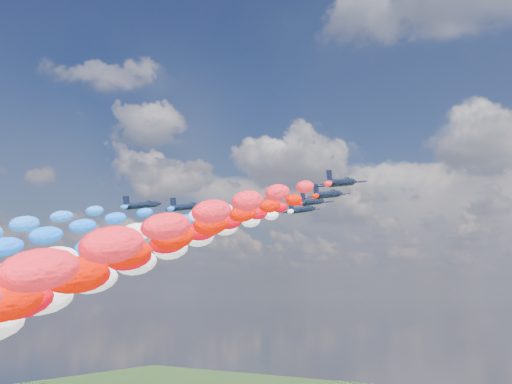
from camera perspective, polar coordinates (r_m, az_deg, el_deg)
The scene contains 14 objects.
jet_0 at distance 141.54m, azimuth -10.69°, elevation -1.24°, with size 9.53×12.78×2.82m, color black, non-canonical shape.
jet_1 at distance 142.73m, azimuth -6.54°, elevation -1.41°, with size 9.53×12.78×2.82m, color black, non-canonical shape.
jet_2 at distance 144.19m, azimuth -0.75°, elevation -1.55°, with size 9.53×12.78×2.82m, color black, non-canonical shape.
trail_2 at distance 99.80m, azimuth -20.69°, elevation -8.46°, with size 6.05×113.97×42.58m, color blue, non-canonical shape.
jet_3 at distance 136.38m, azimuth 0.50°, elevation -1.09°, with size 9.53×12.78×2.82m, color black, non-canonical shape.
trail_3 at distance 91.35m, azimuth -20.61°, elevation -8.41°, with size 6.05×113.97×42.58m, color white, non-canonical shape.
jet_4 at distance 146.72m, azimuth 4.32°, elevation -1.67°, with size 9.53×12.78×2.82m, color black, non-canonical shape.
trail_4 at distance 98.15m, azimuth -13.09°, elevation -8.81°, with size 6.05×113.97×42.58m, color white, non-canonical shape.
jet_5 at distance 134.58m, azimuth 5.30°, elevation -0.93°, with size 9.53×12.78×2.82m, color black, non-canonical shape.
trail_5 at distance 85.74m, azimuth -14.05°, elevation -8.69°, with size 6.05×113.97×42.58m, color red, non-canonical shape.
jet_6 at distance 125.12m, azimuth 6.72°, elevation -0.25°, with size 9.53×12.78×2.82m, color black, non-canonical shape.
trail_6 at distance 75.63m, azimuth -14.21°, elevation -8.60°, with size 6.05×113.97×42.58m, color red, non-canonical shape.
jet_7 at distance 111.93m, azimuth 8.00°, elevation 0.89°, with size 9.53×12.78×2.82m, color black, non-canonical shape.
trail_7 at distance 62.23m, azimuth -16.43°, elevation -8.35°, with size 6.05×113.97×42.58m, color red, non-canonical shape.
Camera 1 is at (73.01, -104.94, 75.26)m, focal length 42.67 mm.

